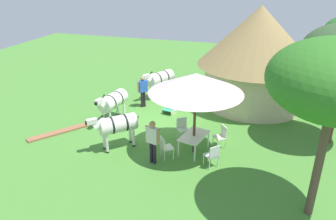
% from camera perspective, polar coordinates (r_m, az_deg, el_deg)
% --- Properties ---
extents(ground_plane, '(36.00, 36.00, 0.00)m').
position_cam_1_polar(ground_plane, '(15.29, -2.02, -1.95)').
color(ground_plane, '#478333').
extents(thatched_hut, '(5.95, 5.95, 5.04)m').
position_cam_1_polar(thatched_hut, '(17.02, 15.41, 9.59)').
color(thatched_hut, beige).
rests_on(thatched_hut, ground_plane).
extents(shade_umbrella, '(3.48, 3.48, 3.22)m').
position_cam_1_polar(shade_umbrella, '(11.65, 4.95, 4.74)').
color(shade_umbrella, '#4B3020').
rests_on(shade_umbrella, ground_plane).
extents(patio_dining_table, '(1.50, 1.09, 0.74)m').
position_cam_1_polar(patio_dining_table, '(12.54, 4.60, -4.81)').
color(patio_dining_table, silver).
rests_on(patio_dining_table, ground_plane).
extents(patio_chair_east_end, '(0.61, 0.61, 0.90)m').
position_cam_1_polar(patio_chair_east_end, '(11.77, 7.88, -7.79)').
color(patio_chair_east_end, silver).
rests_on(patio_chair_east_end, ground_plane).
extents(patio_chair_near_hut, '(0.60, 0.60, 0.90)m').
position_cam_1_polar(patio_chair_near_hut, '(13.10, 9.42, -4.40)').
color(patio_chair_near_hut, white).
rests_on(patio_chair_near_hut, ground_plane).
extents(patio_chair_near_lawn, '(0.60, 0.60, 0.90)m').
position_cam_1_polar(patio_chair_near_lawn, '(13.59, 2.55, -2.99)').
color(patio_chair_near_lawn, silver).
rests_on(patio_chair_near_lawn, ground_plane).
extents(patio_chair_west_end, '(0.61, 0.60, 0.90)m').
position_cam_1_polar(patio_chair_west_end, '(12.16, -0.55, -6.40)').
color(patio_chair_west_end, white).
rests_on(patio_chair_west_end, ground_plane).
extents(guest_beside_umbrella, '(0.34, 0.59, 1.70)m').
position_cam_1_polar(guest_beside_umbrella, '(11.67, -2.73, -5.00)').
color(guest_beside_umbrella, black).
rests_on(guest_beside_umbrella, ground_plane).
extents(standing_watcher, '(0.49, 0.44, 1.66)m').
position_cam_1_polar(standing_watcher, '(16.54, -4.47, 3.79)').
color(standing_watcher, black).
rests_on(standing_watcher, ground_plane).
extents(striped_lounge_chair, '(0.90, 0.69, 0.64)m').
position_cam_1_polar(striped_lounge_chair, '(16.08, 0.36, 0.40)').
color(striped_lounge_chair, '#2B9B69').
rests_on(striped_lounge_chair, ground_plane).
extents(zebra_nearest_camera, '(1.67, 1.68, 1.56)m').
position_cam_1_polar(zebra_nearest_camera, '(12.79, -9.06, -2.59)').
color(zebra_nearest_camera, silver).
rests_on(zebra_nearest_camera, ground_plane).
extents(zebra_by_umbrella, '(2.23, 0.90, 1.53)m').
position_cam_1_polar(zebra_by_umbrella, '(15.14, -9.79, 1.54)').
color(zebra_by_umbrella, silver).
rests_on(zebra_by_umbrella, ground_plane).
extents(zebra_toward_hut, '(2.04, 1.33, 1.60)m').
position_cam_1_polar(zebra_toward_hut, '(17.82, -1.46, 5.56)').
color(zebra_toward_hut, silver).
rests_on(zebra_toward_hut, ground_plane).
extents(brick_patio_kerb, '(2.46, 1.97, 0.08)m').
position_cam_1_polar(brick_patio_kerb, '(14.99, -18.47, -3.65)').
color(brick_patio_kerb, '#945E3F').
rests_on(brick_patio_kerb, ground_plane).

